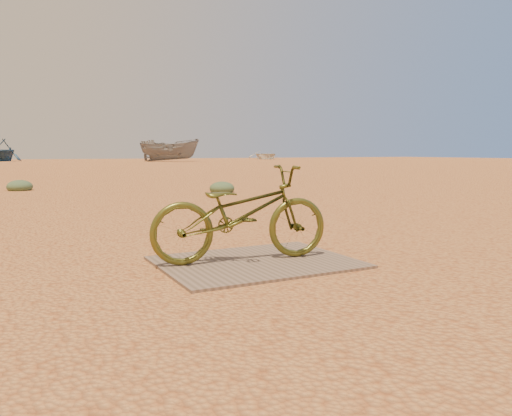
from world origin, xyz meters
name	(u,v)px	position (x,y,z in m)	size (l,w,h in m)	color
ground	(223,252)	(0.00, 0.00, 0.00)	(120.00, 120.00, 0.00)	#CD884D
plywood_board	(256,262)	(0.05, -0.57, 0.01)	(1.57, 1.20, 0.02)	#785F51
bicycle	(241,213)	(-0.05, -0.50, 0.42)	(0.52, 1.50, 0.79)	#4F511B
boat_far_left	(3,150)	(-1.42, 48.44, 1.06)	(3.48, 4.04, 2.12)	navy
boat_mid_right	(170,150)	(12.27, 40.56, 1.04)	(2.03, 5.38, 2.08)	slate
boat_far_right	(265,155)	(26.36, 48.14, 0.52)	(3.59, 5.03, 1.04)	silver
kale_a	(20,190)	(-1.39, 8.91, 0.00)	(0.58, 0.58, 0.32)	#556F4B
kale_b	(222,192)	(2.68, 6.24, 0.00)	(0.57, 0.57, 0.31)	#556F4B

